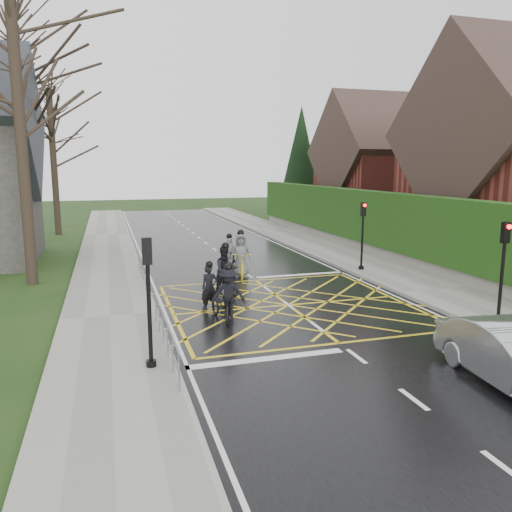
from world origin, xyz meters
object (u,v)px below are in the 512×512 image
cyclist_rear (210,295)px  cyclist_front (230,259)px  cyclist_lead (241,261)px  cyclist_mid (229,300)px  cyclist_back (226,275)px

cyclist_rear → cyclist_front: (2.04, 5.61, 0.12)m
cyclist_rear → cyclist_lead: cyclist_lead is taller
cyclist_rear → cyclist_front: cyclist_front is taller
cyclist_lead → cyclist_mid: bearing=-97.1°
cyclist_rear → cyclist_mid: bearing=-80.2°
cyclist_rear → cyclist_back: 2.17m
cyclist_front → cyclist_lead: size_ratio=0.83×
cyclist_front → cyclist_mid: bearing=-113.5°
cyclist_back → cyclist_lead: (1.34, 2.80, -0.03)m
cyclist_mid → cyclist_lead: bearing=88.2°
cyclist_rear → cyclist_lead: bearing=57.3°
cyclist_mid → cyclist_lead: 6.26m
cyclist_front → cyclist_back: bearing=-115.5°
cyclist_back → cyclist_lead: bearing=54.1°
cyclist_mid → cyclist_lead: (1.98, 5.93, 0.06)m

